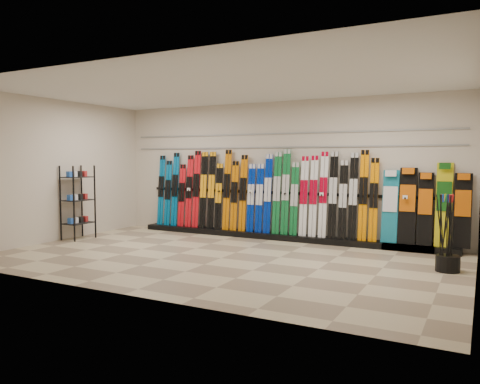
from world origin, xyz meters
The scene contains 13 objects.
floor centered at (0.00, 0.00, 0.00)m, with size 8.00×8.00×0.00m, color gray.
back_wall centered at (0.00, 2.50, 1.50)m, with size 8.00×8.00×0.00m, color beige.
left_wall centered at (-4.00, 0.00, 1.50)m, with size 5.00×5.00×0.00m, color beige.
right_wall centered at (4.00, 0.00, 1.50)m, with size 5.00×5.00×0.00m, color beige.
ceiling centered at (0.00, 0.00, 3.00)m, with size 8.00×8.00×0.00m, color silver.
ski_rack_base centered at (0.22, 2.28, 0.06)m, with size 8.00×0.40×0.12m, color black.
skis centered at (-0.44, 2.31, 0.97)m, with size 5.36×0.19×1.84m.
snowboards centered at (3.08, 2.35, 0.84)m, with size 1.58×0.24×1.56m.
accessory_rack centered at (-3.75, 0.28, 0.80)m, with size 0.40×0.60×1.60m, color black.
pole_bin centered at (3.60, 0.78, 0.12)m, with size 0.36×0.36×0.25m, color black.
ski_poles centered at (3.57, 0.77, 0.61)m, with size 0.28×0.26×1.18m.
slatwall_rail_0 centered at (0.00, 2.48, 2.00)m, with size 7.60×0.02×0.03m, color gray.
slatwall_rail_1 centered at (0.00, 2.48, 2.30)m, with size 7.60×0.02×0.03m, color gray.
Camera 1 is at (4.06, -7.03, 1.73)m, focal length 35.00 mm.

